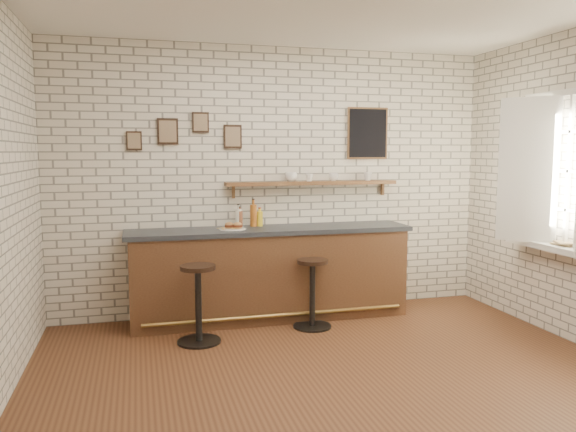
{
  "coord_description": "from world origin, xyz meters",
  "views": [
    {
      "loc": [
        -1.53,
        -4.2,
        1.84
      ],
      "look_at": [
        -0.16,
        0.9,
        1.23
      ],
      "focal_mm": 35.0,
      "sensor_mm": 36.0,
      "label": 1
    }
  ],
  "objects_px": {
    "bitters_bottle_amber": "(253,215)",
    "ciabatta_sandwich": "(233,225)",
    "shelf_cup_c": "(334,177)",
    "bitters_bottle_brown": "(240,219)",
    "condiment_bottle_yellow": "(260,218)",
    "book_upper": "(556,243)",
    "sandwich_plate": "(233,229)",
    "shelf_cup_a": "(291,177)",
    "bar_stool_left": "(198,301)",
    "bar_stool_right": "(312,291)",
    "shelf_cup_b": "(309,178)",
    "shelf_cup_d": "(368,176)",
    "bitters_bottle_white": "(238,218)",
    "book_lower": "(559,245)",
    "bar_counter": "(271,273)"
  },
  "relations": [
    {
      "from": "bitters_bottle_white",
      "to": "shelf_cup_c",
      "type": "xyz_separation_m",
      "value": [
        1.12,
        0.04,
        0.43
      ]
    },
    {
      "from": "bitters_bottle_brown",
      "to": "book_upper",
      "type": "xyz_separation_m",
      "value": [
        2.83,
        -1.55,
        -0.14
      ]
    },
    {
      "from": "bar_counter",
      "to": "shelf_cup_c",
      "type": "bearing_deg",
      "value": 14.17
    },
    {
      "from": "bitters_bottle_brown",
      "to": "bitters_bottle_white",
      "type": "bearing_deg",
      "value": 180.0
    },
    {
      "from": "bitters_bottle_brown",
      "to": "bar_counter",
      "type": "bearing_deg",
      "value": -27.8
    },
    {
      "from": "bar_counter",
      "to": "bitters_bottle_white",
      "type": "distance_m",
      "value": 0.71
    },
    {
      "from": "bitters_bottle_white",
      "to": "book_lower",
      "type": "bearing_deg",
      "value": -29.13
    },
    {
      "from": "bar_stool_right",
      "to": "shelf_cup_a",
      "type": "xyz_separation_m",
      "value": [
        -0.06,
        0.64,
        1.17
      ]
    },
    {
      "from": "shelf_cup_c",
      "to": "ciabatta_sandwich",
      "type": "bearing_deg",
      "value": 95.14
    },
    {
      "from": "condiment_bottle_yellow",
      "to": "bar_stool_right",
      "type": "height_order",
      "value": "condiment_bottle_yellow"
    },
    {
      "from": "shelf_cup_b",
      "to": "book_lower",
      "type": "relative_size",
      "value": 0.42
    },
    {
      "from": "sandwich_plate",
      "to": "book_lower",
      "type": "height_order",
      "value": "sandwich_plate"
    },
    {
      "from": "bar_stool_left",
      "to": "condiment_bottle_yellow",
      "type": "bearing_deg",
      "value": 44.66
    },
    {
      "from": "ciabatta_sandwich",
      "to": "bitters_bottle_brown",
      "type": "bearing_deg",
      "value": 61.48
    },
    {
      "from": "shelf_cup_a",
      "to": "shelf_cup_d",
      "type": "height_order",
      "value": "shelf_cup_a"
    },
    {
      "from": "condiment_bottle_yellow",
      "to": "shelf_cup_c",
      "type": "bearing_deg",
      "value": 2.41
    },
    {
      "from": "bar_counter",
      "to": "book_lower",
      "type": "distance_m",
      "value": 2.93
    },
    {
      "from": "bitters_bottle_amber",
      "to": "bar_stool_right",
      "type": "relative_size",
      "value": 0.43
    },
    {
      "from": "sandwich_plate",
      "to": "shelf_cup_a",
      "type": "bearing_deg",
      "value": 17.49
    },
    {
      "from": "sandwich_plate",
      "to": "book_upper",
      "type": "bearing_deg",
      "value": -24.93
    },
    {
      "from": "ciabatta_sandwich",
      "to": "bitters_bottle_amber",
      "type": "relative_size",
      "value": 0.61
    },
    {
      "from": "condiment_bottle_yellow",
      "to": "book_upper",
      "type": "height_order",
      "value": "condiment_bottle_yellow"
    },
    {
      "from": "bitters_bottle_brown",
      "to": "bitters_bottle_white",
      "type": "relative_size",
      "value": 0.89
    },
    {
      "from": "bar_stool_right",
      "to": "book_upper",
      "type": "xyz_separation_m",
      "value": [
        2.18,
        -0.95,
        0.57
      ]
    },
    {
      "from": "bitters_bottle_amber",
      "to": "ciabatta_sandwich",
      "type": "bearing_deg",
      "value": -144.08
    },
    {
      "from": "shelf_cup_a",
      "to": "shelf_cup_c",
      "type": "distance_m",
      "value": 0.51
    },
    {
      "from": "bar_stool_left",
      "to": "bitters_bottle_white",
      "type": "bearing_deg",
      "value": 55.15
    },
    {
      "from": "sandwich_plate",
      "to": "condiment_bottle_yellow",
      "type": "xyz_separation_m",
      "value": [
        0.34,
        0.19,
        0.08
      ]
    },
    {
      "from": "bar_counter",
      "to": "sandwich_plate",
      "type": "height_order",
      "value": "sandwich_plate"
    },
    {
      "from": "bitters_bottle_amber",
      "to": "shelf_cup_a",
      "type": "height_order",
      "value": "shelf_cup_a"
    },
    {
      "from": "condiment_bottle_yellow",
      "to": "shelf_cup_b",
      "type": "xyz_separation_m",
      "value": [
        0.59,
        0.04,
        0.44
      ]
    },
    {
      "from": "shelf_cup_b",
      "to": "shelf_cup_d",
      "type": "xyz_separation_m",
      "value": [
        0.72,
        0.0,
        0.0
      ]
    },
    {
      "from": "shelf_cup_b",
      "to": "shelf_cup_d",
      "type": "distance_m",
      "value": 0.72
    },
    {
      "from": "bar_stool_left",
      "to": "book_lower",
      "type": "height_order",
      "value": "book_lower"
    },
    {
      "from": "sandwich_plate",
      "to": "shelf_cup_c",
      "type": "relative_size",
      "value": 2.5
    },
    {
      "from": "book_lower",
      "to": "ciabatta_sandwich",
      "type": "bearing_deg",
      "value": 145.72
    },
    {
      "from": "bitters_bottle_amber",
      "to": "shelf_cup_c",
      "type": "relative_size",
      "value": 2.76
    },
    {
      "from": "bitters_bottle_amber",
      "to": "shelf_cup_b",
      "type": "relative_size",
      "value": 3.37
    },
    {
      "from": "bitters_bottle_white",
      "to": "bar_stool_right",
      "type": "distance_m",
      "value": 1.15
    },
    {
      "from": "ciabatta_sandwich",
      "to": "bitters_bottle_amber",
      "type": "height_order",
      "value": "bitters_bottle_amber"
    },
    {
      "from": "bar_counter",
      "to": "shelf_cup_a",
      "type": "bearing_deg",
      "value": 34.95
    },
    {
      "from": "bar_stool_right",
      "to": "book_upper",
      "type": "bearing_deg",
      "value": -23.68
    },
    {
      "from": "shelf_cup_c",
      "to": "bar_stool_right",
      "type": "bearing_deg",
      "value": 139.32
    },
    {
      "from": "bar_stool_left",
      "to": "sandwich_plate",
      "type": "bearing_deg",
      "value": 53.01
    },
    {
      "from": "bitters_bottle_brown",
      "to": "bitters_bottle_amber",
      "type": "xyz_separation_m",
      "value": [
        0.16,
        0.0,
        0.03
      ]
    },
    {
      "from": "book_upper",
      "to": "bar_counter",
      "type": "bearing_deg",
      "value": 172.8
    },
    {
      "from": "shelf_cup_d",
      "to": "bitters_bottle_amber",
      "type": "bearing_deg",
      "value": 157.72
    },
    {
      "from": "bitters_bottle_amber",
      "to": "book_lower",
      "type": "distance_m",
      "value": 3.12
    },
    {
      "from": "bitters_bottle_brown",
      "to": "shelf_cup_c",
      "type": "height_order",
      "value": "shelf_cup_c"
    },
    {
      "from": "bar_stool_right",
      "to": "sandwich_plate",
      "type": "bearing_deg",
      "value": 151.66
    }
  ]
}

